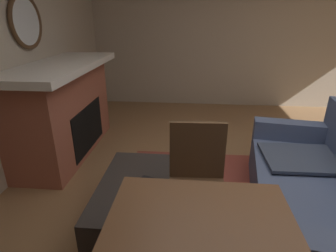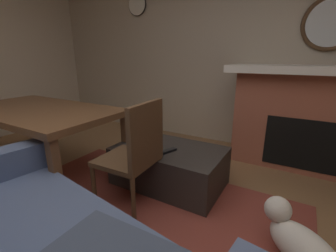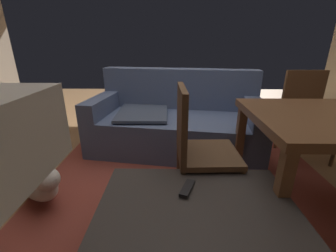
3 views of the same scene
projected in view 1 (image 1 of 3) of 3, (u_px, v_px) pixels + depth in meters
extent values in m
plane|color=olive|center=(260.00, 214.00, 2.48)|extent=(8.07, 8.07, 0.00)
cube|color=#B7A893|center=(229.00, 38.00, 5.09)|extent=(0.12, 5.64, 2.55)
cube|color=brown|center=(223.00, 226.00, 2.33)|extent=(2.60, 2.00, 0.01)
cube|color=#9E5642|center=(63.00, 113.00, 3.42)|extent=(1.69, 0.60, 1.09)
cube|color=black|center=(85.00, 128.00, 3.47)|extent=(0.93, 0.10, 0.56)
cube|color=white|center=(60.00, 66.00, 3.19)|extent=(1.93, 0.76, 0.08)
torus|color=#4C331E|center=(26.00, 22.00, 3.04)|extent=(0.61, 0.05, 0.61)
cylinder|color=silver|center=(26.00, 22.00, 3.04)|extent=(0.51, 0.01, 0.51)
cube|color=#4C5B7F|center=(311.00, 205.00, 2.28)|extent=(2.02, 1.18, 0.42)
cube|color=#4C5B7F|center=(298.00, 131.00, 2.94)|extent=(0.31, 0.93, 0.20)
cube|color=#3D475B|center=(306.00, 158.00, 2.53)|extent=(0.57, 0.78, 0.03)
cube|color=#2D2826|center=(139.00, 203.00, 2.32)|extent=(1.06, 0.65, 0.39)
cube|color=black|center=(151.00, 180.00, 2.28)|extent=(0.10, 0.17, 0.02)
cube|color=brown|center=(262.00, 242.00, 1.74)|extent=(0.07, 0.07, 0.68)
cube|color=brown|center=(135.00, 234.00, 1.81)|extent=(0.07, 0.07, 0.68)
cube|color=#513823|center=(197.00, 193.00, 2.07)|extent=(0.46, 0.46, 0.04)
cube|color=#513823|center=(197.00, 150.00, 2.16)|extent=(0.06, 0.44, 0.48)
cylinder|color=#513823|center=(225.00, 237.00, 1.96)|extent=(0.04, 0.04, 0.41)
cylinder|color=#513823|center=(170.00, 234.00, 1.98)|extent=(0.04, 0.04, 0.41)
cylinder|color=#513823|center=(219.00, 201.00, 2.33)|extent=(0.04, 0.04, 0.41)
cylinder|color=#513823|center=(172.00, 200.00, 2.35)|extent=(0.04, 0.04, 0.41)
ellipsoid|color=silver|center=(195.00, 146.00, 3.39)|extent=(0.51, 0.47, 0.23)
sphere|color=silver|center=(184.00, 143.00, 3.20)|extent=(0.17, 0.17, 0.17)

